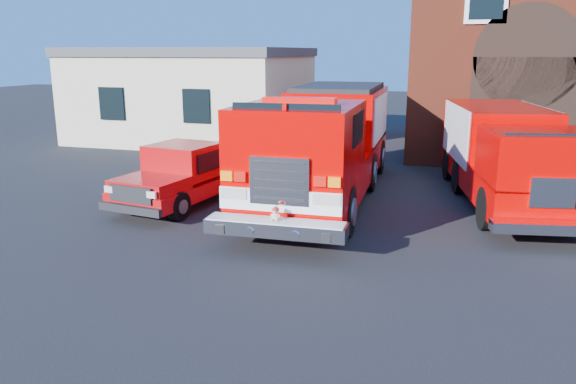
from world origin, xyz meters
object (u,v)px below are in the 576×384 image
(fire_engine, at_px, (325,142))
(pickup_truck, at_px, (190,174))
(side_building, at_px, (195,93))
(secondary_truck, at_px, (506,153))

(fire_engine, xyz_separation_m, pickup_truck, (-3.55, -1.59, -0.83))
(pickup_truck, bearing_deg, side_building, 114.90)
(pickup_truck, height_order, secondary_truck, secondary_truck)
(side_building, distance_m, secondary_truck, 16.18)
(secondary_truck, bearing_deg, side_building, 148.02)
(side_building, bearing_deg, pickup_truck, -65.10)
(fire_engine, relative_size, pickup_truck, 1.91)
(fire_engine, xyz_separation_m, secondary_truck, (5.02, 0.92, -0.21))
(side_building, relative_size, fire_engine, 0.99)
(side_building, relative_size, secondary_truck, 1.22)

